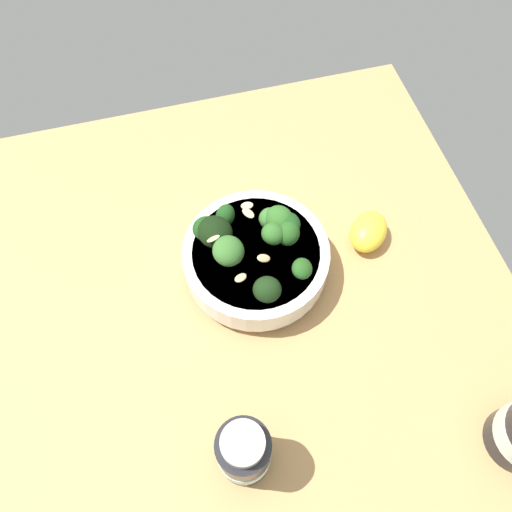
{
  "coord_description": "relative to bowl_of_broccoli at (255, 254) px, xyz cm",
  "views": [
    {
      "loc": [
        6.84,
        29.71,
        63.05
      ],
      "look_at": [
        -1.56,
        -1.84,
        4.0
      ],
      "focal_mm": 35.72,
      "sensor_mm": 36.0,
      "label": 1
    }
  ],
  "objects": [
    {
      "name": "ground_plane",
      "position": [
        1.51,
        2.1,
        -5.96
      ],
      "size": [
        71.51,
        71.51,
        3.83
      ],
      "primitive_type": "cube",
      "color": "tan"
    },
    {
      "name": "bowl_of_broccoli",
      "position": [
        0.0,
        0.0,
        0.0
      ],
      "size": [
        19.38,
        19.38,
        10.17
      ],
      "color": "white",
      "rests_on": "ground_plane"
    },
    {
      "name": "lemon_wedge",
      "position": [
        -16.68,
        -0.53,
        -2.05
      ],
      "size": [
        8.24,
        8.41,
        4.0
      ],
      "primitive_type": "ellipsoid",
      "rotation": [
        0.0,
        0.0,
        0.85
      ],
      "color": "yellow",
      "rests_on": "ground_plane"
    },
    {
      "name": "bottle_short",
      "position": [
        7.56,
        23.89,
        1.4
      ],
      "size": [
        5.85,
        5.85,
        12.33
      ],
      "color": "black",
      "rests_on": "ground_plane"
    }
  ]
}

